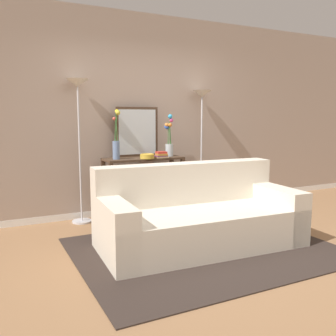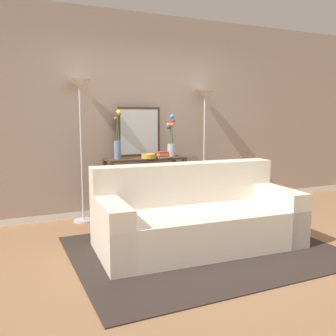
# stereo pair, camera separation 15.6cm
# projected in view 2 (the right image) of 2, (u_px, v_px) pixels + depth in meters

# --- Properties ---
(ground_plane) EXTENTS (16.00, 16.00, 0.02)m
(ground_plane) POSITION_uv_depth(u_px,v_px,m) (211.00, 253.00, 3.90)
(ground_plane) COLOR #936B47
(back_wall) EXTENTS (12.00, 0.15, 2.85)m
(back_wall) POSITION_uv_depth(u_px,v_px,m) (144.00, 115.00, 5.48)
(back_wall) COLOR white
(back_wall) RESTS_ON ground
(area_rug) EXTENTS (2.69, 2.06, 0.01)m
(area_rug) POSITION_uv_depth(u_px,v_px,m) (203.00, 249.00, 3.96)
(area_rug) COLOR #332823
(area_rug) RESTS_ON ground
(couch) EXTENTS (2.21, 1.10, 0.88)m
(couch) POSITION_uv_depth(u_px,v_px,m) (196.00, 218.00, 4.07)
(couch) COLOR beige
(couch) RESTS_ON ground
(console_table) EXTENTS (1.10, 0.39, 0.84)m
(console_table) POSITION_uv_depth(u_px,v_px,m) (145.00, 177.00, 5.21)
(console_table) COLOR #473323
(console_table) RESTS_ON ground
(floor_lamp_left) EXTENTS (0.28, 0.28, 1.88)m
(floor_lamp_left) POSITION_uv_depth(u_px,v_px,m) (80.00, 111.00, 4.84)
(floor_lamp_left) COLOR silver
(floor_lamp_left) RESTS_ON ground
(floor_lamp_right) EXTENTS (0.28, 0.28, 1.79)m
(floor_lamp_right) POSITION_uv_depth(u_px,v_px,m) (205.00, 116.00, 5.62)
(floor_lamp_right) COLOR silver
(floor_lamp_right) RESTS_ON ground
(wall_mirror) EXTENTS (0.63, 0.02, 0.70)m
(wall_mirror) POSITION_uv_depth(u_px,v_px,m) (139.00, 132.00, 5.26)
(wall_mirror) COLOR #473323
(wall_mirror) RESTS_ON console_table
(vase_tall_flowers) EXTENTS (0.10, 0.11, 0.66)m
(vase_tall_flowers) POSITION_uv_depth(u_px,v_px,m) (118.00, 142.00, 4.95)
(vase_tall_flowers) COLOR #6B84AD
(vase_tall_flowers) RESTS_ON console_table
(vase_short_flowers) EXTENTS (0.12, 0.13, 0.60)m
(vase_short_flowers) POSITION_uv_depth(u_px,v_px,m) (171.00, 140.00, 5.30)
(vase_short_flowers) COLOR silver
(vase_short_flowers) RESTS_ON console_table
(fruit_bowl) EXTENTS (0.19, 0.19, 0.06)m
(fruit_bowl) POSITION_uv_depth(u_px,v_px,m) (148.00, 156.00, 5.05)
(fruit_bowl) COLOR gold
(fruit_bowl) RESTS_ON console_table
(book_stack) EXTENTS (0.18, 0.17, 0.09)m
(book_stack) POSITION_uv_depth(u_px,v_px,m) (163.00, 155.00, 5.14)
(book_stack) COLOR tan
(book_stack) RESTS_ON console_table
(book_row_under_console) EXTENTS (0.29, 0.18, 0.13)m
(book_row_under_console) POSITION_uv_depth(u_px,v_px,m) (125.00, 215.00, 5.16)
(book_row_under_console) COLOR navy
(book_row_under_console) RESTS_ON ground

